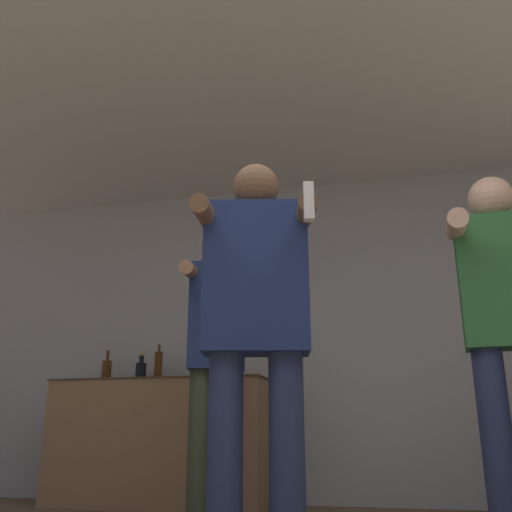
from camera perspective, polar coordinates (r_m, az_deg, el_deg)
wall_back at (r=4.62m, az=8.48°, el=-7.58°), size 7.00×0.06×2.55m
ceiling_slab at (r=3.57m, az=5.12°, el=18.21°), size 7.00×3.78×0.05m
counter at (r=4.55m, az=-9.49°, el=-17.81°), size 1.65×0.61×0.90m
bottle_short_whiskey at (r=4.67m, az=-9.74°, el=-10.74°), size 0.06×0.06×0.31m
bottle_brown_liquor at (r=4.72m, az=-11.44°, el=-11.13°), size 0.08×0.08×0.23m
bottle_red_label at (r=4.85m, az=-14.71°, el=-10.98°), size 0.08×0.08×0.27m
person_woman_foreground at (r=2.20m, az=0.01°, el=-6.66°), size 0.51×0.51×1.57m
person_man_side at (r=3.06m, az=23.84°, el=-5.90°), size 0.52×0.56×1.80m
person_spectator_back at (r=3.48m, az=-3.96°, el=-8.71°), size 0.47×0.52×1.74m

